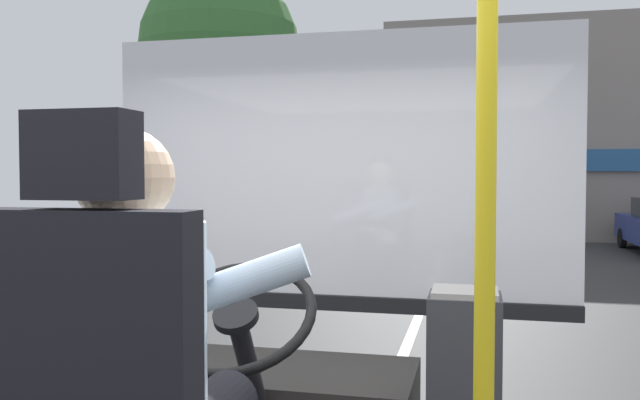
% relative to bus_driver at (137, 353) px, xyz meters
% --- Properties ---
extents(ground, '(18.00, 44.00, 0.06)m').
position_rel_bus_driver_xyz_m(ground, '(0.05, 9.22, -1.51)').
color(ground, '#333333').
extents(bus_driver, '(0.75, 0.59, 0.84)m').
position_rel_bus_driver_xyz_m(bus_driver, '(0.00, 0.00, 0.00)').
color(bus_driver, black).
rests_on(bus_driver, driver_seat).
extents(handrail_pole, '(0.04, 0.04, 2.18)m').
position_rel_bus_driver_xyz_m(handrail_pole, '(0.80, 0.03, 0.32)').
color(handrail_pole, yellow).
rests_on(handrail_pole, bus_floor).
extents(windshield_panel, '(2.50, 0.08, 1.48)m').
position_rel_bus_driver_xyz_m(windshield_panel, '(0.05, 2.04, 0.27)').
color(windshield_panel, white).
extents(street_tree, '(3.11, 3.11, 5.92)m').
position_rel_bus_driver_xyz_m(street_tree, '(-4.13, 10.80, 2.87)').
color(street_tree, '#4C3828').
rests_on(street_tree, ground).
extents(shop_building, '(12.31, 4.40, 6.35)m').
position_rel_bus_driver_xyz_m(shop_building, '(4.26, 20.13, 1.69)').
color(shop_building, gray).
rests_on(shop_building, ground).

